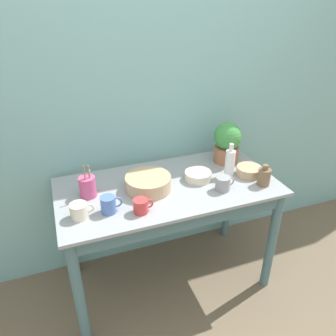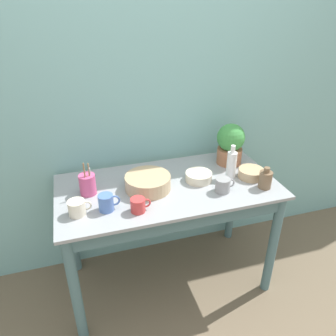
{
  "view_description": "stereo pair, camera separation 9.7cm",
  "coord_description": "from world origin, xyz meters",
  "px_view_note": "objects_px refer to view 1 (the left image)",
  "views": [
    {
      "loc": [
        -0.59,
        -1.26,
        1.83
      ],
      "look_at": [
        0.0,
        0.34,
        0.9
      ],
      "focal_mm": 35.0,
      "sensor_mm": 36.0,
      "label": 1
    },
    {
      "loc": [
        -0.5,
        -1.29,
        1.83
      ],
      "look_at": [
        0.0,
        0.34,
        0.9
      ],
      "focal_mm": 35.0,
      "sensor_mm": 36.0,
      "label": 2
    }
  ],
  "objects_px": {
    "bottle_short": "(264,176)",
    "bowl_small_cream": "(198,176)",
    "mug_cream": "(79,211)",
    "utensil_cup": "(88,187)",
    "potted_plant": "(227,142)",
    "mug_blue": "(109,205)",
    "mug_red": "(141,206)",
    "mug_grey": "(223,183)",
    "bottle_tall": "(230,162)",
    "bowl_wash_large": "(148,183)",
    "bowl_small_tan": "(249,171)"
  },
  "relations": [
    {
      "from": "bottle_tall",
      "to": "bowl_small_tan",
      "type": "xyz_separation_m",
      "value": [
        0.12,
        -0.04,
        -0.06
      ]
    },
    {
      "from": "bottle_tall",
      "to": "mug_cream",
      "type": "xyz_separation_m",
      "value": [
        -0.95,
        -0.12,
        -0.05
      ]
    },
    {
      "from": "potted_plant",
      "to": "bottle_short",
      "type": "xyz_separation_m",
      "value": [
        0.06,
        -0.35,
        -0.09
      ]
    },
    {
      "from": "mug_blue",
      "to": "bowl_small_cream",
      "type": "distance_m",
      "value": 0.61
    },
    {
      "from": "mug_blue",
      "to": "mug_cream",
      "type": "relative_size",
      "value": 0.94
    },
    {
      "from": "mug_red",
      "to": "mug_grey",
      "type": "xyz_separation_m",
      "value": [
        0.52,
        0.05,
        0.0
      ]
    },
    {
      "from": "potted_plant",
      "to": "mug_red",
      "type": "relative_size",
      "value": 2.51
    },
    {
      "from": "utensil_cup",
      "to": "bowl_small_cream",
      "type": "bearing_deg",
      "value": -4.08
    },
    {
      "from": "mug_grey",
      "to": "mug_cream",
      "type": "height_order",
      "value": "mug_grey"
    },
    {
      "from": "bottle_tall",
      "to": "utensil_cup",
      "type": "xyz_separation_m",
      "value": [
        -0.88,
        0.07,
        -0.03
      ]
    },
    {
      "from": "potted_plant",
      "to": "mug_grey",
      "type": "relative_size",
      "value": 2.32
    },
    {
      "from": "bowl_small_tan",
      "to": "bottle_short",
      "type": "bearing_deg",
      "value": -82.7
    },
    {
      "from": "bottle_tall",
      "to": "mug_cream",
      "type": "relative_size",
      "value": 1.76
    },
    {
      "from": "bowl_wash_large",
      "to": "mug_grey",
      "type": "height_order",
      "value": "bowl_wash_large"
    },
    {
      "from": "bottle_tall",
      "to": "bottle_short",
      "type": "relative_size",
      "value": 1.63
    },
    {
      "from": "bowl_wash_large",
      "to": "bottle_tall",
      "type": "distance_m",
      "value": 0.54
    },
    {
      "from": "bottle_tall",
      "to": "utensil_cup",
      "type": "bearing_deg",
      "value": 175.71
    },
    {
      "from": "bottle_short",
      "to": "mug_cream",
      "type": "distance_m",
      "value": 1.09
    },
    {
      "from": "bottle_short",
      "to": "utensil_cup",
      "type": "distance_m",
      "value": 1.05
    },
    {
      "from": "mug_blue",
      "to": "bowl_small_cream",
      "type": "xyz_separation_m",
      "value": [
        0.59,
        0.15,
        -0.02
      ]
    },
    {
      "from": "mug_red",
      "to": "mug_cream",
      "type": "distance_m",
      "value": 0.32
    },
    {
      "from": "mug_red",
      "to": "utensil_cup",
      "type": "xyz_separation_m",
      "value": [
        -0.24,
        0.26,
        0.02
      ]
    },
    {
      "from": "mug_blue",
      "to": "mug_cream",
      "type": "xyz_separation_m",
      "value": [
        -0.15,
        0.01,
        -0.01
      ]
    },
    {
      "from": "potted_plant",
      "to": "mug_blue",
      "type": "xyz_separation_m",
      "value": [
        -0.88,
        -0.31,
        -0.1
      ]
    },
    {
      "from": "potted_plant",
      "to": "bottle_short",
      "type": "distance_m",
      "value": 0.37
    },
    {
      "from": "mug_cream",
      "to": "utensil_cup",
      "type": "height_order",
      "value": "utensil_cup"
    },
    {
      "from": "bowl_small_cream",
      "to": "bowl_wash_large",
      "type": "bearing_deg",
      "value": -179.37
    },
    {
      "from": "mug_red",
      "to": "mug_cream",
      "type": "bearing_deg",
      "value": 168.15
    },
    {
      "from": "bottle_tall",
      "to": "mug_grey",
      "type": "xyz_separation_m",
      "value": [
        -0.12,
        -0.14,
        -0.05
      ]
    },
    {
      "from": "potted_plant",
      "to": "bowl_wash_large",
      "type": "bearing_deg",
      "value": -164.99
    },
    {
      "from": "potted_plant",
      "to": "mug_blue",
      "type": "distance_m",
      "value": 0.93
    },
    {
      "from": "bottle_tall",
      "to": "bottle_short",
      "type": "distance_m",
      "value": 0.23
    },
    {
      "from": "mug_grey",
      "to": "mug_cream",
      "type": "bearing_deg",
      "value": 178.76
    },
    {
      "from": "mug_cream",
      "to": "utensil_cup",
      "type": "xyz_separation_m",
      "value": [
        0.07,
        0.19,
        0.02
      ]
    },
    {
      "from": "mug_red",
      "to": "mug_cream",
      "type": "relative_size",
      "value": 0.9
    },
    {
      "from": "potted_plant",
      "to": "mug_cream",
      "type": "distance_m",
      "value": 1.08
    },
    {
      "from": "mug_cream",
      "to": "utensil_cup",
      "type": "distance_m",
      "value": 0.2
    },
    {
      "from": "potted_plant",
      "to": "mug_cream",
      "type": "xyz_separation_m",
      "value": [
        -1.03,
        -0.3,
        -0.1
      ]
    },
    {
      "from": "mug_red",
      "to": "mug_grey",
      "type": "distance_m",
      "value": 0.52
    },
    {
      "from": "bottle_short",
      "to": "bowl_small_cream",
      "type": "bearing_deg",
      "value": 150.98
    },
    {
      "from": "mug_blue",
      "to": "mug_grey",
      "type": "distance_m",
      "value": 0.68
    },
    {
      "from": "bottle_tall",
      "to": "utensil_cup",
      "type": "distance_m",
      "value": 0.88
    },
    {
      "from": "mug_red",
      "to": "bowl_small_cream",
      "type": "height_order",
      "value": "mug_red"
    },
    {
      "from": "mug_red",
      "to": "bowl_small_cream",
      "type": "xyz_separation_m",
      "value": [
        0.43,
        0.21,
        -0.01
      ]
    },
    {
      "from": "potted_plant",
      "to": "bowl_wash_large",
      "type": "distance_m",
      "value": 0.64
    },
    {
      "from": "bottle_tall",
      "to": "utensil_cup",
      "type": "height_order",
      "value": "bottle_tall"
    },
    {
      "from": "bowl_small_tan",
      "to": "utensil_cup",
      "type": "distance_m",
      "value": 1.01
    },
    {
      "from": "mug_grey",
      "to": "potted_plant",
      "type": "bearing_deg",
      "value": 58.38
    },
    {
      "from": "bottle_short",
      "to": "mug_cream",
      "type": "height_order",
      "value": "bottle_short"
    },
    {
      "from": "bowl_small_tan",
      "to": "bowl_wash_large",
      "type": "bearing_deg",
      "value": 175.08
    }
  ]
}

